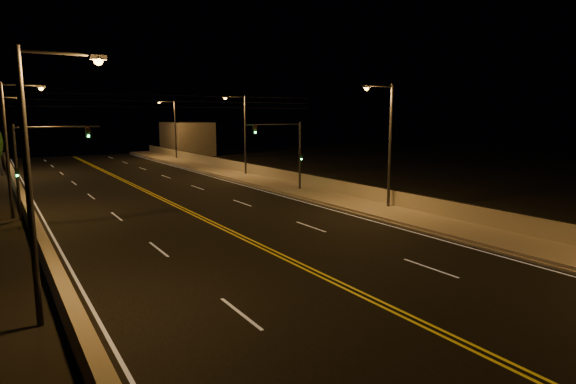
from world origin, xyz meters
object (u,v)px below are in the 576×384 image
streetlight_6 (1,129)px  traffic_signal_left (34,159)px  streetlight_4 (38,168)px  traffic_signal_right (290,148)px  streetlight_2 (243,130)px  streetlight_3 (173,126)px  streetlight_5 (11,140)px  streetlight_1 (387,138)px

streetlight_6 → traffic_signal_left: streetlight_6 is taller
streetlight_4 → traffic_signal_right: (19.88, 17.56, -1.17)m
streetlight_2 → streetlight_6: 25.97m
streetlight_2 → streetlight_6: size_ratio=1.00×
streetlight_4 → traffic_signal_left: streetlight_4 is taller
streetlight_4 → streetlight_6: (0.00, 43.98, 0.00)m
streetlight_2 → traffic_signal_left: 23.45m
streetlight_3 → traffic_signal_left: (-20.28, -33.87, -1.17)m
streetlight_5 → traffic_signal_left: 1.89m
streetlight_5 → streetlight_6: 25.45m
streetlight_1 → streetlight_3: size_ratio=1.00×
streetlight_1 → traffic_signal_left: size_ratio=1.43×
streetlight_1 → traffic_signal_right: 10.02m
streetlight_2 → traffic_signal_right: streetlight_2 is taller
streetlight_3 → streetlight_4: 55.71m
traffic_signal_left → streetlight_1: bearing=-25.9°
streetlight_1 → streetlight_5: same height
streetlight_1 → streetlight_3: same height
streetlight_1 → streetlight_2: size_ratio=1.00×
streetlight_1 → traffic_signal_left: 22.57m
streetlight_1 → traffic_signal_right: bearing=98.8°
streetlight_6 → streetlight_5: bearing=-90.0°
traffic_signal_right → streetlight_2: bearing=82.6°
streetlight_6 → traffic_signal_left: bearing=-87.6°
traffic_signal_right → streetlight_6: bearing=127.0°
streetlight_4 → streetlight_5: bearing=90.0°
streetlight_1 → streetlight_2: same height
streetlight_3 → streetlight_4: bearing=-112.6°
streetlight_3 → streetlight_5: same height
streetlight_1 → streetlight_6: size_ratio=1.00×
streetlight_3 → streetlight_4: same height
streetlight_3 → streetlight_5: 39.26m
streetlight_6 → traffic_signal_right: bearing=-53.0°
streetlight_6 → traffic_signal_left: size_ratio=1.43×
streetlight_2 → streetlight_6: bearing=145.5°
traffic_signal_left → streetlight_5: bearing=139.4°
streetlight_4 → traffic_signal_right: 26.55m
streetlight_5 → traffic_signal_left: streetlight_5 is taller
streetlight_5 → streetlight_6: (0.00, 25.45, 0.00)m
streetlight_2 → streetlight_4: bearing=-126.2°
streetlight_5 → streetlight_6: bearing=90.0°
streetlight_4 → traffic_signal_left: (1.12, 17.56, -1.17)m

